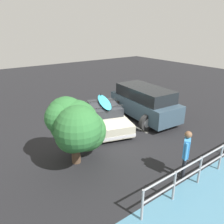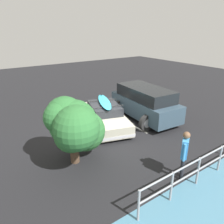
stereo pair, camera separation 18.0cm
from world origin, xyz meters
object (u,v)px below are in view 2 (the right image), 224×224
object	(u,v)px
suv_car	(145,103)
person_bystander	(185,151)
sedan_car	(105,115)
bush_near_left	(74,126)

from	to	relation	value
suv_car	person_bystander	bearing A→B (deg)	61.18
sedan_car	person_bystander	xyz separation A→B (m)	(0.24, 5.16, 0.50)
sedan_car	suv_car	size ratio (longest dim) A/B	0.96
person_bystander	bush_near_left	bearing A→B (deg)	-48.79
sedan_car	person_bystander	distance (m)	5.19
suv_car	person_bystander	size ratio (longest dim) A/B	2.61
sedan_car	suv_car	bearing A→B (deg)	168.19
suv_car	person_bystander	world-z (taller)	suv_car
suv_car	bush_near_left	xyz separation A→B (m)	(5.14, 1.75, 0.60)
person_bystander	bush_near_left	xyz separation A→B (m)	(2.57, -2.93, 0.49)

